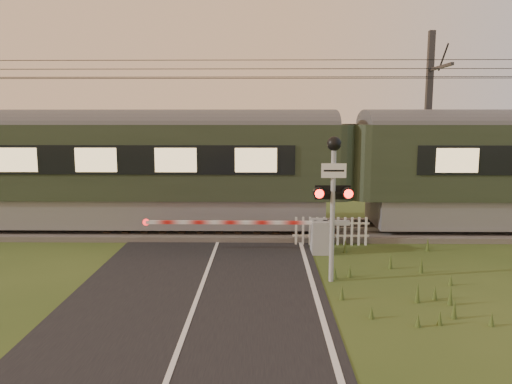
{
  "coord_description": "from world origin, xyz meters",
  "views": [
    {
      "loc": [
        1.53,
        -11.28,
        4.14
      ],
      "look_at": [
        1.3,
        3.2,
        1.96
      ],
      "focal_mm": 35.0,
      "sensor_mm": 36.0,
      "label": 1
    }
  ],
  "objects_px": {
    "crossing_signal": "(333,183)",
    "picket_fence": "(331,231)",
    "train": "(348,169)",
    "catenary_mast": "(428,124)",
    "boom_gate": "(310,234)"
  },
  "relations": [
    {
      "from": "crossing_signal",
      "to": "picket_fence",
      "type": "distance_m",
      "value": 4.2
    },
    {
      "from": "train",
      "to": "catenary_mast",
      "type": "distance_m",
      "value": 4.42
    },
    {
      "from": "boom_gate",
      "to": "picket_fence",
      "type": "xyz_separation_m",
      "value": [
        0.78,
        0.9,
        -0.1
      ]
    },
    {
      "from": "crossing_signal",
      "to": "picket_fence",
      "type": "height_order",
      "value": "crossing_signal"
    },
    {
      "from": "crossing_signal",
      "to": "catenary_mast",
      "type": "bearing_deg",
      "value": 58.34
    },
    {
      "from": "train",
      "to": "picket_fence",
      "type": "height_order",
      "value": "train"
    },
    {
      "from": "boom_gate",
      "to": "catenary_mast",
      "type": "height_order",
      "value": "catenary_mast"
    },
    {
      "from": "boom_gate",
      "to": "crossing_signal",
      "type": "distance_m",
      "value": 3.37
    },
    {
      "from": "train",
      "to": "picket_fence",
      "type": "bearing_deg",
      "value": -113.54
    },
    {
      "from": "train",
      "to": "catenary_mast",
      "type": "bearing_deg",
      "value": 32.64
    },
    {
      "from": "boom_gate",
      "to": "catenary_mast",
      "type": "distance_m",
      "value": 7.88
    },
    {
      "from": "train",
      "to": "boom_gate",
      "type": "distance_m",
      "value": 3.67
    },
    {
      "from": "catenary_mast",
      "to": "picket_fence",
      "type": "bearing_deg",
      "value": -136.25
    },
    {
      "from": "boom_gate",
      "to": "catenary_mast",
      "type": "xyz_separation_m",
      "value": [
        5.09,
        5.03,
        3.3
      ]
    },
    {
      "from": "catenary_mast",
      "to": "boom_gate",
      "type": "bearing_deg",
      "value": -135.35
    }
  ]
}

